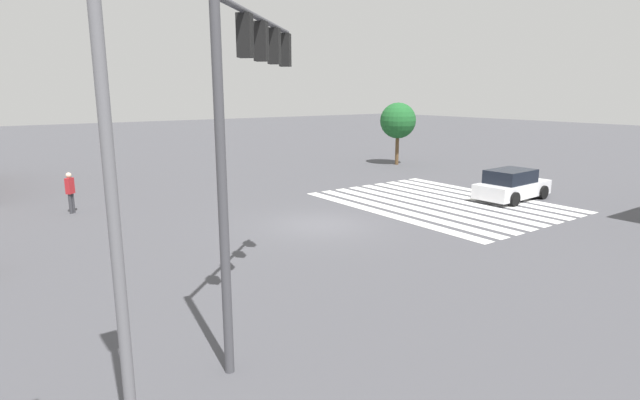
{
  "coord_description": "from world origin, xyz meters",
  "views": [
    {
      "loc": [
        -15.79,
        11.42,
        5.26
      ],
      "look_at": [
        0.0,
        0.0,
        1.04
      ],
      "focal_mm": 28.0,
      "sensor_mm": 36.0,
      "label": 1
    }
  ],
  "objects_px": {
    "car_3": "(512,185)",
    "street_light_pole_b": "(107,147)",
    "tree_corner_a": "(398,121)",
    "pedestrian": "(70,190)",
    "traffic_signal_mast": "(252,90)"
  },
  "relations": [
    {
      "from": "car_3",
      "to": "street_light_pole_b",
      "type": "bearing_deg",
      "value": -162.19
    },
    {
      "from": "pedestrian",
      "to": "street_light_pole_b",
      "type": "relative_size",
      "value": 0.24
    },
    {
      "from": "traffic_signal_mast",
      "to": "tree_corner_a",
      "type": "height_order",
      "value": "traffic_signal_mast"
    },
    {
      "from": "traffic_signal_mast",
      "to": "pedestrian",
      "type": "bearing_deg",
      "value": 50.43
    },
    {
      "from": "car_3",
      "to": "pedestrian",
      "type": "distance_m",
      "value": 20.75
    },
    {
      "from": "traffic_signal_mast",
      "to": "car_3",
      "type": "relative_size",
      "value": 1.62
    },
    {
      "from": "pedestrian",
      "to": "street_light_pole_b",
      "type": "height_order",
      "value": "street_light_pole_b"
    },
    {
      "from": "traffic_signal_mast",
      "to": "car_3",
      "type": "xyz_separation_m",
      "value": [
        4.72,
        -16.95,
        -4.58
      ]
    },
    {
      "from": "pedestrian",
      "to": "tree_corner_a",
      "type": "xyz_separation_m",
      "value": [
        2.55,
        -22.45,
        2.18
      ]
    },
    {
      "from": "street_light_pole_b",
      "to": "tree_corner_a",
      "type": "height_order",
      "value": "street_light_pole_b"
    },
    {
      "from": "car_3",
      "to": "traffic_signal_mast",
      "type": "bearing_deg",
      "value": -167.05
    },
    {
      "from": "pedestrian",
      "to": "tree_corner_a",
      "type": "relative_size",
      "value": 0.4
    },
    {
      "from": "car_3",
      "to": "street_light_pole_b",
      "type": "distance_m",
      "value": 22.27
    },
    {
      "from": "street_light_pole_b",
      "to": "car_3",
      "type": "bearing_deg",
      "value": -69.58
    },
    {
      "from": "traffic_signal_mast",
      "to": "pedestrian",
      "type": "distance_m",
      "value": 15.13
    }
  ]
}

